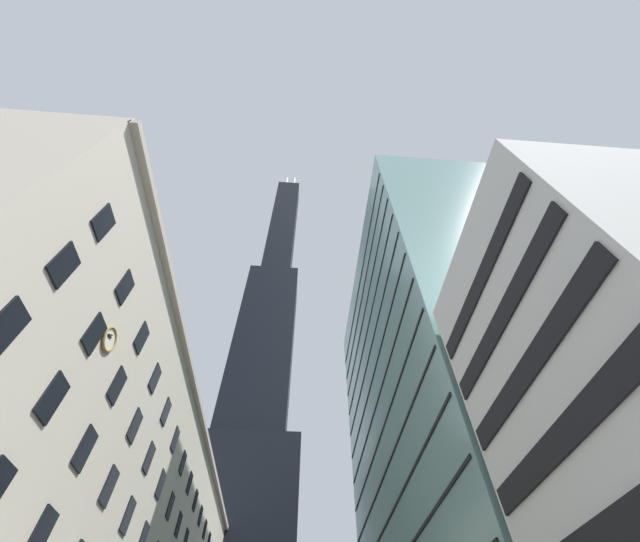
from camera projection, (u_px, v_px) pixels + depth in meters
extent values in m
cube|color=#B2A893|center=(203.00, 426.00, 46.96)|extent=(0.70, 75.22, 0.60)
cube|color=black|center=(40.00, 535.00, 17.62)|extent=(0.14, 1.40, 2.20)
cube|color=black|center=(7.00, 326.00, 14.88)|extent=(0.14, 1.40, 2.20)
cube|color=black|center=(52.00, 398.00, 17.92)|extent=(0.14, 1.40, 2.20)
cube|color=black|center=(85.00, 448.00, 20.95)|extent=(0.14, 1.40, 2.20)
cube|color=black|center=(109.00, 486.00, 23.99)|extent=(0.14, 1.40, 2.20)
cube|color=black|center=(128.00, 516.00, 27.03)|extent=(0.14, 1.40, 2.20)
cube|color=black|center=(143.00, 539.00, 30.07)|extent=(0.14, 1.40, 2.20)
cube|color=black|center=(64.00, 265.00, 18.21)|extent=(0.14, 1.40, 2.20)
cube|color=black|center=(94.00, 334.00, 21.25)|extent=(0.14, 1.40, 2.20)
cube|color=black|center=(117.00, 385.00, 24.29)|extent=(0.14, 1.40, 2.20)
cube|color=black|center=(135.00, 426.00, 27.32)|extent=(0.14, 1.40, 2.20)
cube|color=black|center=(149.00, 458.00, 30.36)|extent=(0.14, 1.40, 2.20)
cube|color=black|center=(161.00, 484.00, 33.40)|extent=(0.14, 1.40, 2.20)
cube|color=black|center=(170.00, 506.00, 36.44)|extent=(0.14, 1.40, 2.20)
cube|color=black|center=(178.00, 525.00, 39.48)|extent=(0.14, 1.40, 2.20)
cube|color=black|center=(185.00, 541.00, 42.52)|extent=(0.14, 1.40, 2.20)
cube|color=black|center=(103.00, 222.00, 21.54)|extent=(0.14, 1.40, 2.20)
cube|color=black|center=(125.00, 287.00, 24.58)|extent=(0.14, 1.40, 2.20)
cube|color=black|center=(142.00, 338.00, 27.62)|extent=(0.14, 1.40, 2.20)
cube|color=black|center=(155.00, 378.00, 30.65)|extent=(0.14, 1.40, 2.20)
cube|color=black|center=(166.00, 412.00, 33.69)|extent=(0.14, 1.40, 2.20)
cube|color=black|center=(175.00, 439.00, 36.73)|extent=(0.14, 1.40, 2.20)
cube|color=black|center=(183.00, 463.00, 39.77)|extent=(0.14, 1.40, 2.20)
cube|color=black|center=(189.00, 483.00, 42.81)|extent=(0.14, 1.40, 2.20)
cube|color=black|center=(195.00, 501.00, 45.85)|extent=(0.14, 1.40, 2.20)
cube|color=black|center=(200.00, 516.00, 48.88)|extent=(0.14, 1.40, 2.20)
cube|color=black|center=(205.00, 529.00, 51.92)|extent=(0.14, 1.40, 2.20)
cube|color=black|center=(209.00, 542.00, 54.96)|extent=(0.14, 1.40, 2.20)
torus|color=olive|center=(110.00, 339.00, 22.88)|extent=(0.15, 1.62, 1.62)
cylinder|color=silver|center=(109.00, 339.00, 22.88)|extent=(0.05, 1.40, 1.40)
cube|color=black|center=(110.00, 337.00, 22.82)|extent=(0.03, 0.42, 0.20)
cube|color=black|center=(111.00, 335.00, 22.88)|extent=(0.03, 0.54, 0.41)
cube|color=black|center=(264.00, 351.00, 118.83)|extent=(18.08, 18.08, 67.64)
cube|color=black|center=(283.00, 230.00, 179.17)|extent=(11.62, 11.62, 84.55)
cylinder|color=silver|center=(286.00, 185.00, 220.21)|extent=(1.20, 1.20, 19.20)
cylinder|color=silver|center=(294.00, 185.00, 220.41)|extent=(1.20, 1.20, 19.20)
cube|color=black|center=(618.00, 530.00, 11.13)|extent=(0.16, 12.39, 1.10)
cube|color=black|center=(565.00, 435.00, 13.51)|extent=(0.16, 12.39, 1.10)
cube|color=black|center=(529.00, 368.00, 15.89)|extent=(0.16, 12.39, 1.10)
cube|color=black|center=(501.00, 319.00, 18.27)|extent=(0.16, 12.39, 1.10)
cube|color=black|center=(481.00, 281.00, 20.64)|extent=(0.16, 12.39, 1.10)
cube|color=gray|center=(441.00, 404.00, 47.50)|extent=(17.52, 43.45, 58.20)
cube|color=black|center=(389.00, 518.00, 36.73)|extent=(0.12, 42.45, 0.24)
cube|color=black|center=(384.00, 476.00, 39.90)|extent=(0.12, 42.45, 0.24)
cube|color=black|center=(379.00, 440.00, 43.07)|extent=(0.12, 42.45, 0.24)
cube|color=black|center=(375.00, 409.00, 46.24)|extent=(0.12, 42.45, 0.24)
cube|color=black|center=(372.00, 382.00, 49.42)|extent=(0.12, 42.45, 0.24)
cube|color=black|center=(368.00, 359.00, 52.59)|extent=(0.12, 42.45, 0.24)
cube|color=black|center=(366.00, 338.00, 55.76)|extent=(0.12, 42.45, 0.24)
cube|color=black|center=(363.00, 319.00, 58.93)|extent=(0.12, 42.45, 0.24)
cube|color=black|center=(361.00, 302.00, 62.10)|extent=(0.12, 42.45, 0.24)
cube|color=black|center=(359.00, 287.00, 65.28)|extent=(0.12, 42.45, 0.24)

